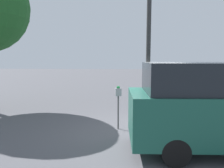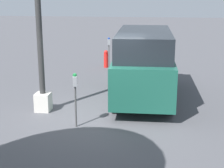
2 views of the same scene
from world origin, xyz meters
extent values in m
plane|color=#4C4C51|center=(0.00, 0.00, 0.00)|extent=(80.00, 80.00, 0.00)
cylinder|color=#4C4C4C|center=(-0.77, 0.46, 0.56)|extent=(0.05, 0.05, 1.13)
cube|color=gray|center=(-0.77, 0.46, 1.26)|extent=(0.22, 0.15, 0.26)
sphere|color=#14662D|center=(-0.77, 0.46, 1.41)|extent=(0.11, 0.11, 0.11)
cylinder|color=#4C4C4C|center=(6.38, 0.56, 0.56)|extent=(0.05, 0.05, 1.12)
cube|color=gray|center=(6.38, 0.56, 1.25)|extent=(0.22, 0.15, 0.26)
sphere|color=navy|center=(6.38, 0.56, 1.40)|extent=(0.11, 0.11, 0.11)
cube|color=beige|center=(0.34, 1.73, 0.28)|extent=(0.44, 0.44, 0.55)
cube|color=#195142|center=(2.07, -1.20, 0.93)|extent=(5.06, 1.93, 1.20)
cube|color=black|center=(1.95, -1.20, 1.90)|extent=(4.05, 1.76, 0.74)
cube|color=orange|center=(4.52, -0.56, 0.47)|extent=(0.08, 0.12, 0.20)
cylinder|color=black|center=(3.61, -0.37, 0.32)|extent=(0.65, 0.23, 0.65)
cylinder|color=black|center=(3.65, -1.97, 0.32)|extent=(0.65, 0.23, 0.65)
cylinder|color=black|center=(0.50, -0.44, 0.32)|extent=(0.65, 0.23, 0.65)
cylinder|color=black|center=(0.54, -2.04, 0.32)|extent=(0.65, 0.23, 0.65)
cylinder|color=red|center=(6.65, 0.73, 0.34)|extent=(0.21, 0.21, 0.68)
sphere|color=red|center=(6.65, 0.73, 0.73)|extent=(0.19, 0.19, 0.19)
camera|label=1|loc=(-0.65, -6.66, 2.38)|focal=35.00mm
camera|label=2|loc=(-9.12, -1.56, 3.49)|focal=55.00mm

